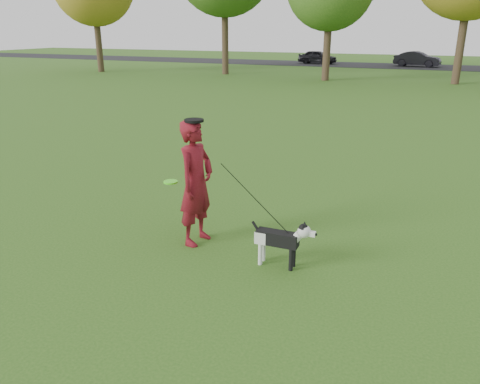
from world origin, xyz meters
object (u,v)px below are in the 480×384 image
at_px(dog, 282,238).
at_px(car_left, 318,57).
at_px(man, 196,183).
at_px(car_mid, 417,59).

xyz_separation_m(dog, car_left, (-9.30, 40.30, 0.19)).
distance_m(man, car_left, 40.75).
bearing_deg(man, dog, -94.39).
bearing_deg(car_left, dog, -163.37).
xyz_separation_m(man, car_left, (-7.75, 40.01, -0.37)).
distance_m(car_left, car_mid, 9.10).
relative_size(man, car_left, 0.55).
distance_m(man, dog, 1.67).
bearing_deg(car_mid, dog, -170.70).
height_order(car_left, car_mid, car_mid).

